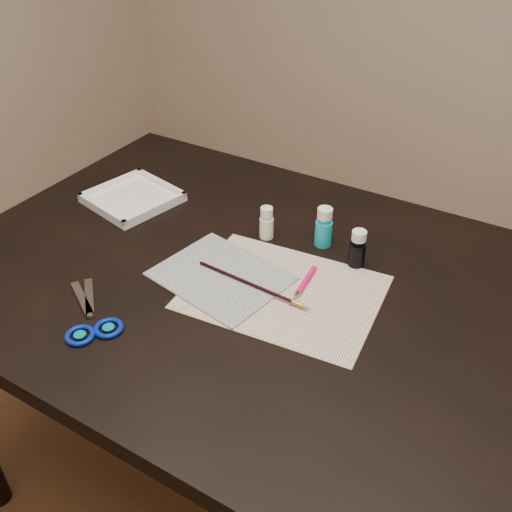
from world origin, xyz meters
The scene contains 11 objects.
ground centered at (0.00, 0.00, -0.01)m, with size 3.50×3.50×0.02m, color #422614.
table centered at (0.00, 0.00, 0.38)m, with size 1.30×0.90×0.75m, color black.
paper centered at (0.07, -0.02, 0.75)m, with size 0.37×0.28×0.00m, color white.
canvas centered at (-0.06, -0.04, 0.75)m, with size 0.25×0.20×0.00m, color #132138.
paint_bottle_white centered at (-0.05, 0.13, 0.79)m, with size 0.03×0.03×0.08m, color silver.
paint_bottle_cyan centered at (0.07, 0.17, 0.80)m, with size 0.04×0.04×0.09m, color #12A5BD.
paint_bottle_navy centered at (0.16, 0.14, 0.79)m, with size 0.03×0.03×0.08m, color black.
paintbrush centered at (0.02, -0.04, 0.76)m, with size 0.27×0.01×0.01m, color black, non-canonical shape.
craft_knife centered at (0.10, 0.01, 0.76)m, with size 0.13×0.01×0.01m, color #FF0863, non-canonical shape.
scissors centered at (-0.22, -0.26, 0.76)m, with size 0.21×0.11×0.01m, color silver, non-canonical shape.
palette_tray centered at (-0.42, 0.10, 0.76)m, with size 0.19×0.19×0.02m, color white.
Camera 1 is at (0.47, -0.79, 1.46)m, focal length 40.00 mm.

